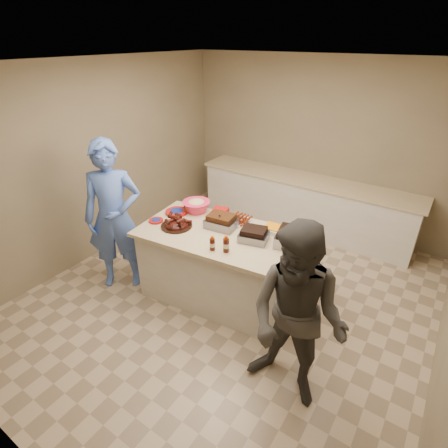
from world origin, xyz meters
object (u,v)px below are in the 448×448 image
Objects in this scene: bbq_bottle_a at (212,250)px; rib_platter at (177,226)px; roasting_pan at (291,245)px; island at (222,295)px; guest_blue at (125,280)px; mustard_bottle at (221,227)px; coleslaw_bowl at (197,212)px; bbq_bottle_b at (226,251)px; plastic_cup at (187,213)px; guest_gray at (287,389)px.

rib_platter is at bearing 164.82° from bbq_bottle_a.
roasting_pan is 1.93× the size of bbq_bottle_a.
island is 0.99m from bbq_bottle_a.
island is 1.35m from guest_blue.
island is at bearing 17.12° from rib_platter.
mustard_bottle is (0.44, 0.30, 0.00)m from rib_platter.
bbq_bottle_a is (0.12, -0.34, 0.92)m from island.
bbq_bottle_b is (0.84, -0.57, 0.00)m from coleslaw_bowl.
bbq_bottle_a is 0.15m from bbq_bottle_b.
island is at bearing -15.83° from plastic_cup.
rib_platter is 3.52× the size of mustard_bottle.
island is at bearing 131.52° from bbq_bottle_b.
plastic_cup is 0.05× the size of guest_blue.
mustard_bottle is (-0.09, 0.13, 0.92)m from island.
bbq_bottle_b is 0.10× the size of guest_blue.
plastic_cup is at bearing 174.18° from mustard_bottle.
coleslaw_bowl is at bearing 8.44° from guest_blue.
island is 1.12m from coleslaw_bowl.
plastic_cup is (-0.13, 0.35, 0.00)m from rib_platter.
roasting_pan reaches higher than plastic_cup.
rib_platter is 1.36m from roasting_pan.
roasting_pan is 1.35m from coleslaw_bowl.
roasting_pan is at bearing 5.60° from mustard_bottle.
rib_platter reaches higher than plastic_cup.
bbq_bottle_b reaches higher than rib_platter.
guest_gray is (1.80, -0.60, -0.92)m from rib_platter.
island is 1.15m from plastic_cup.
island is 1.21m from roasting_pan.
mustard_bottle reaches higher than guest_gray.
guest_gray is (1.93, -0.95, -0.92)m from plastic_cup.
roasting_pan is 0.86m from bbq_bottle_a.
bbq_bottle_b reaches higher than mustard_bottle.
bbq_bottle_b reaches higher than plastic_cup.
island is at bearing -25.83° from coleslaw_bowl.
island is 1.07m from rib_platter.
coleslaw_bowl reaches higher than rib_platter.
rib_platter is 0.80m from bbq_bottle_b.
roasting_pan is 0.92× the size of coleslaw_bowl.
guest_blue is 2.55m from guest_gray.
bbq_bottle_a is at bearing -77.46° from island.
roasting_pan is (1.30, 0.38, 0.00)m from rib_platter.
guest_gray is at bearing -20.03° from bbq_bottle_a.
guest_blue is at bearing -172.85° from bbq_bottle_b.
mustard_bottle is (-0.86, -0.08, 0.00)m from roasting_pan.
plastic_cup is at bearing 157.89° from island.
island is at bearing 108.81° from bbq_bottle_a.
mustard_bottle is at bearing -5.82° from plastic_cup.
rib_platter is 1.05× the size of coleslaw_bowl.
roasting_pan is 3.56× the size of plastic_cup.
plastic_cup is (-0.66, 0.19, 0.92)m from island.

